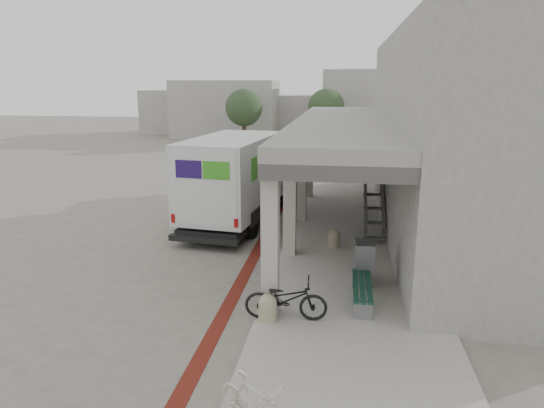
% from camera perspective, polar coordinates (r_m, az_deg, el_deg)
% --- Properties ---
extents(ground, '(120.00, 120.00, 0.00)m').
position_cam_1_polar(ground, '(15.19, -6.09, -6.46)').
color(ground, '#686359').
rests_on(ground, ground).
extents(bike_lane_stripe, '(0.35, 40.00, 0.01)m').
position_cam_1_polar(bike_lane_stripe, '(16.83, -1.08, -4.28)').
color(bike_lane_stripe, '#5F1C13').
rests_on(bike_lane_stripe, ground).
extents(sidewalk, '(4.40, 28.00, 0.12)m').
position_cam_1_polar(sidewalk, '(14.72, 9.28, -7.00)').
color(sidewalk, gray).
rests_on(sidewalk, ground).
extents(transit_building, '(7.60, 17.00, 7.00)m').
position_cam_1_polar(transit_building, '(18.62, 18.37, 7.50)').
color(transit_building, gray).
rests_on(transit_building, ground).
extents(distant_backdrop, '(28.00, 10.00, 6.50)m').
position_cam_1_polar(distant_backdrop, '(50.12, 1.00, 11.14)').
color(distant_backdrop, gray).
rests_on(distant_backdrop, ground).
extents(tree_left, '(3.20, 3.20, 4.80)m').
position_cam_1_polar(tree_left, '(42.69, -3.33, 11.24)').
color(tree_left, '#38281C').
rests_on(tree_left, ground).
extents(tree_mid, '(3.20, 3.20, 4.80)m').
position_cam_1_polar(tree_mid, '(43.83, 6.39, 11.25)').
color(tree_mid, '#38281C').
rests_on(tree_mid, ground).
extents(tree_right, '(3.20, 3.20, 4.80)m').
position_cam_1_polar(tree_right, '(43.27, 17.17, 10.69)').
color(tree_right, '#38281C').
rests_on(tree_right, ground).
extents(fedex_truck, '(3.32, 8.14, 3.38)m').
position_cam_1_polar(fedex_truck, '(18.96, -3.74, 3.39)').
color(fedex_truck, black).
rests_on(fedex_truck, ground).
extents(bench, '(0.44, 2.03, 0.48)m').
position_cam_1_polar(bench, '(12.06, 10.54, -9.88)').
color(bench, slate).
rests_on(bench, sidewalk).
extents(bollard_near, '(0.42, 0.42, 0.62)m').
position_cam_1_polar(bollard_near, '(11.08, -0.53, -12.05)').
color(bollard_near, gray).
rests_on(bollard_near, sidewalk).
extents(bollard_far, '(0.39, 0.39, 0.58)m').
position_cam_1_polar(bollard_far, '(15.89, 7.31, -3.99)').
color(bollard_far, gray).
rests_on(bollard_far, sidewalk).
extents(utility_cabinet, '(0.52, 0.69, 1.13)m').
position_cam_1_polar(utility_cabinet, '(13.15, 10.77, -6.77)').
color(utility_cabinet, slate).
rests_on(utility_cabinet, sidewalk).
extents(bicycle_black, '(1.89, 0.74, 0.98)m').
position_cam_1_polar(bicycle_black, '(11.06, 1.65, -11.11)').
color(bicycle_black, black).
rests_on(bicycle_black, sidewalk).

